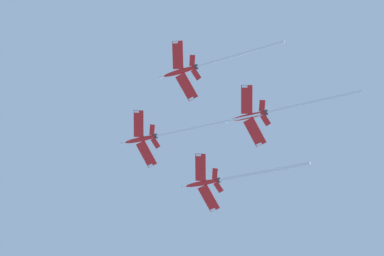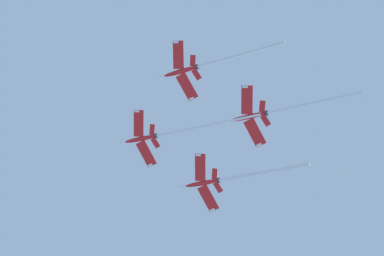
% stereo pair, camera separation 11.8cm
% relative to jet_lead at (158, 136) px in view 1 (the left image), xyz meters
% --- Properties ---
extents(jet_lead, '(22.81, 44.89, 16.94)m').
position_rel_jet_lead_xyz_m(jet_lead, '(0.00, 0.00, 0.00)').
color(jet_lead, red).
extents(jet_left_wing, '(19.69, 38.63, 15.16)m').
position_rel_jet_lead_xyz_m(jet_left_wing, '(12.23, 22.71, -5.15)').
color(jet_left_wing, red).
extents(jet_right_wing, '(20.56, 39.42, 14.92)m').
position_rel_jet_lead_xyz_m(jet_right_wing, '(-23.26, 11.70, -6.93)').
color(jet_right_wing, red).
extents(jet_slot, '(20.32, 38.59, 14.28)m').
position_rel_jet_lead_xyz_m(jet_slot, '(-11.49, 33.49, -11.25)').
color(jet_slot, red).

